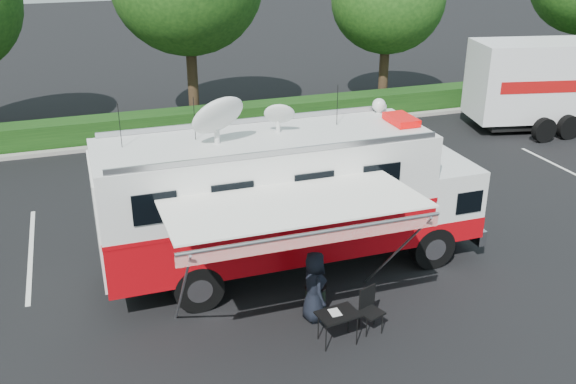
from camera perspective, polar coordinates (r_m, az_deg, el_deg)
The scene contains 9 objects.
ground_plane at distance 16.75m, azimuth 0.56°, elevation -6.62°, with size 120.00×120.00×0.00m, color black.
back_border at distance 27.46m, azimuth -6.38°, elevation 16.17°, with size 60.00×6.14×8.87m.
stall_lines at distance 19.16m, azimuth -3.84°, elevation -2.59°, with size 24.12×5.50×0.01m.
command_truck at distance 15.84m, azimuth 0.30°, elevation -0.49°, with size 9.58×2.63×4.60m.
awning at distance 12.82m, azimuth 0.70°, elevation -1.60°, with size 5.23×2.70×3.16m.
person at distance 14.79m, azimuth 2.30°, elevation -11.14°, with size 0.82×0.53×1.67m, color black.
folding_table at distance 13.71m, azimuth 4.46°, elevation -10.86°, with size 0.93×0.72×0.73m.
folding_chair at distance 14.27m, azimuth 7.22°, elevation -9.95°, with size 0.59×0.63×0.97m.
trash_bin at distance 14.71m, azimuth 2.45°, elevation -9.60°, with size 0.50×0.50×0.75m.
Camera 1 is at (-4.85, -13.68, 8.37)m, focal length 40.00 mm.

